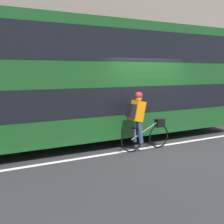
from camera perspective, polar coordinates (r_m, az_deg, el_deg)
ground_plane at (r=9.12m, az=7.50°, el=-6.15°), size 80.00×80.00×0.00m
road_center_line at (r=9.03m, az=7.95°, el=-6.27°), size 50.00×0.14×0.01m
sidewalk_curb at (r=13.18m, az=-5.66°, el=-1.60°), size 60.00×2.12×0.12m
building_facade at (r=14.18m, az=-7.98°, el=12.84°), size 60.00×0.30×6.95m
bus at (r=9.02m, az=-9.29°, el=6.29°), size 11.75×2.55×3.55m
cyclist_on_bike at (r=8.37m, az=5.27°, el=-1.32°), size 1.59×0.32×1.60m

